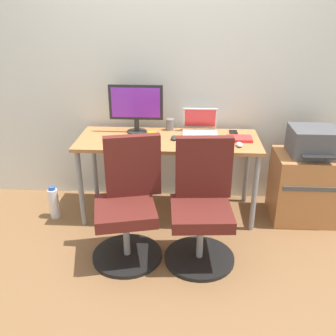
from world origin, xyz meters
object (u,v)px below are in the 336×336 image
office_chair_left (128,206)px  office_chair_right (202,208)px  side_cabinet (305,187)px  printer (313,142)px  open_laptop (200,128)px  water_bottle_on_floor (54,203)px  coffee_mug (152,137)px  desktop_monitor (136,105)px

office_chair_left → office_chair_right: (0.55, 0.00, 0.00)m
office_chair_right → side_cabinet: bearing=33.6°
printer → open_laptop: bearing=169.8°
water_bottle_on_floor → office_chair_right: bearing=-20.3°
open_laptop → coffee_mug: open_laptop is taller
printer → desktop_monitor: desktop_monitor is taller
side_cabinet → desktop_monitor: desktop_monitor is taller
water_bottle_on_floor → desktop_monitor: (0.74, 0.31, 0.84)m
office_chair_left → printer: office_chair_left is taller
coffee_mug → water_bottle_on_floor: bearing=-177.0°
office_chair_left → side_cabinet: 1.63m
office_chair_right → open_laptop: bearing=90.6°
side_cabinet → water_bottle_on_floor: 2.28m
printer → office_chair_left: bearing=-157.2°
office_chair_right → side_cabinet: office_chair_right is taller
printer → desktop_monitor: 1.56m
printer → coffee_mug: 1.37m
water_bottle_on_floor → open_laptop: bearing=13.2°
printer → open_laptop: 0.97m
side_cabinet → printer: 0.43m
office_chair_left → water_bottle_on_floor: bearing=147.6°
office_chair_right → water_bottle_on_floor: (-1.32, 0.49, -0.28)m
coffee_mug → open_laptop: bearing=32.6°
side_cabinet → water_bottle_on_floor: side_cabinet is taller
office_chair_right → coffee_mug: office_chair_right is taller
office_chair_left → office_chair_right: bearing=0.2°
office_chair_left → printer: bearing=22.8°
water_bottle_on_floor → side_cabinet: bearing=3.5°
printer → water_bottle_on_floor: size_ratio=1.29×
water_bottle_on_floor → open_laptop: (1.31, 0.31, 0.64)m
printer → office_chair_right: bearing=-146.5°
office_chair_left → water_bottle_on_floor: (-0.77, 0.49, -0.28)m
side_cabinet → open_laptop: open_laptop is taller
water_bottle_on_floor → desktop_monitor: desktop_monitor is taller
open_laptop → water_bottle_on_floor: bearing=-166.8°
office_chair_left → printer: size_ratio=2.35×
office_chair_left → desktop_monitor: (-0.03, 0.80, 0.56)m
water_bottle_on_floor → open_laptop: 1.50m
side_cabinet → coffee_mug: (-1.36, -0.09, 0.47)m
office_chair_left → desktop_monitor: 0.98m
office_chair_right → water_bottle_on_floor: office_chair_right is taller
side_cabinet → office_chair_left: bearing=-157.2°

